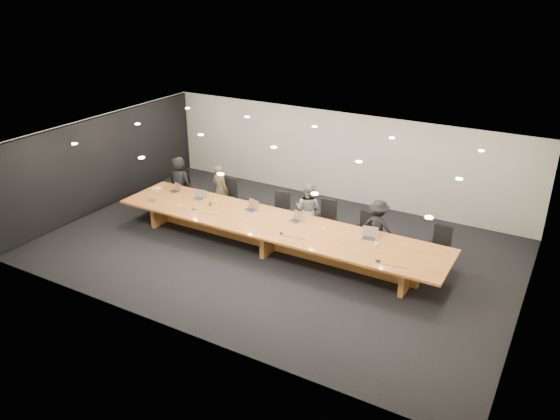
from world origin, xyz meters
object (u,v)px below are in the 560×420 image
at_px(laptop_e, 369,234).
at_px(amber_mug, 210,204).
at_px(laptop_d, 295,217).
at_px(person_c, 308,209).
at_px(person_b, 220,190).
at_px(chair_far_right, 439,247).
at_px(chair_mid_right, 327,220).
at_px(mic_left, 193,209).
at_px(conference_table, 274,231).
at_px(chair_right, 363,231).
at_px(laptop_b, 198,195).
at_px(laptop_c, 250,206).
at_px(chair_left, 228,196).
at_px(chair_mid_left, 280,211).
at_px(water_bottle, 216,202).
at_px(person_d, 378,227).
at_px(laptop_a, 174,188).
at_px(chair_far_left, 181,186).
at_px(av_box, 152,200).
at_px(person_a, 179,181).
at_px(mic_center, 281,233).
at_px(paper_cup_far, 376,245).
at_px(paper_cup_near, 323,230).
at_px(mic_right, 378,260).

height_order(laptop_e, amber_mug, laptop_e).
xyz_separation_m(laptop_d, amber_mug, (-2.52, -0.23, -0.08)).
xyz_separation_m(person_c, amber_mug, (-2.46, -1.09, 0.05)).
bearing_deg(person_b, chair_far_right, -170.79).
relative_size(chair_mid_right, mic_left, 9.96).
relative_size(conference_table, chair_right, 8.98).
distance_m(conference_table, laptop_b, 2.70).
xyz_separation_m(laptop_c, amber_mug, (-1.13, -0.24, -0.10)).
relative_size(chair_left, laptop_e, 2.90).
distance_m(chair_mid_right, laptop_b, 3.70).
bearing_deg(laptop_c, chair_mid_left, 77.63).
relative_size(laptop_b, water_bottle, 1.76).
distance_m(conference_table, chair_left, 2.70).
bearing_deg(person_d, laptop_a, 10.19).
bearing_deg(chair_far_left, av_box, -92.78).
relative_size(chair_mid_left, amber_mug, 10.75).
xyz_separation_m(conference_table, mic_left, (-2.34, -0.34, 0.24)).
bearing_deg(person_a, mic_center, 158.86).
distance_m(chair_mid_left, mic_center, 1.89).
height_order(person_a, paper_cup_far, person_a).
bearing_deg(laptop_b, laptop_c, -3.37).
relative_size(chair_mid_right, paper_cup_near, 12.03).
height_order(chair_mid_right, paper_cup_near, chair_mid_right).
distance_m(chair_far_right, paper_cup_near, 2.82).
relative_size(conference_table, laptop_d, 27.24).
relative_size(chair_far_right, laptop_a, 3.38).
xyz_separation_m(chair_mid_left, person_b, (-2.02, -0.03, 0.24)).
xyz_separation_m(chair_left, laptop_e, (4.80, -0.98, 0.36)).
bearing_deg(paper_cup_near, water_bottle, 179.45).
bearing_deg(chair_mid_right, chair_far_right, -10.97).
relative_size(chair_right, laptop_b, 2.96).
distance_m(chair_mid_left, mic_left, 2.40).
relative_size(person_a, laptop_b, 4.49).
height_order(person_c, laptop_a, person_c).
bearing_deg(person_c, mic_left, 31.89).
relative_size(laptop_d, av_box, 1.54).
height_order(chair_far_left, laptop_c, chair_far_left).
distance_m(person_b, mic_right, 5.80).
distance_m(water_bottle, paper_cup_near, 3.30).
xyz_separation_m(water_bottle, mic_left, (-0.35, -0.54, -0.08)).
distance_m(person_d, laptop_a, 6.04).
bearing_deg(mic_center, chair_far_right, 25.37).
distance_m(person_b, laptop_a, 1.33).
xyz_separation_m(paper_cup_far, mic_right, (0.28, -0.64, -0.03)).
relative_size(laptop_c, laptop_e, 1.00).
relative_size(laptop_e, mic_right, 2.77).
bearing_deg(conference_table, mic_left, -171.71).
bearing_deg(laptop_d, amber_mug, -154.16).
xyz_separation_m(chair_mid_right, paper_cup_near, (0.42, -1.11, 0.26)).
xyz_separation_m(laptop_d, laptop_e, (2.02, -0.02, 0.02)).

